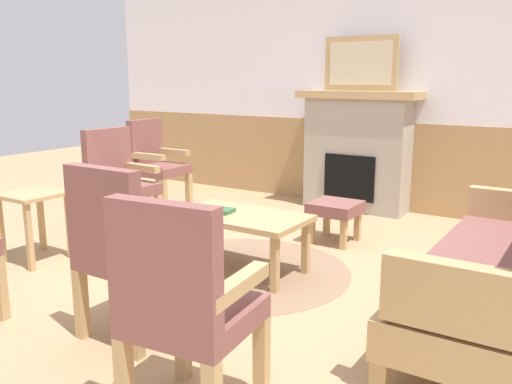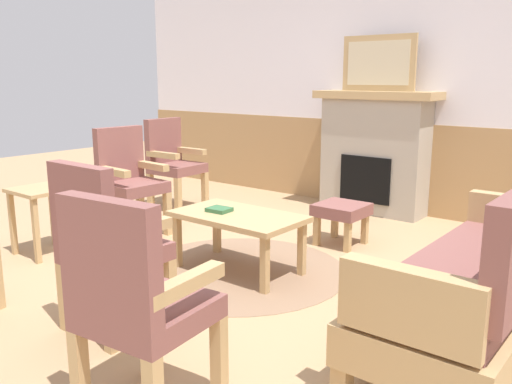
% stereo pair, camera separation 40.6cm
% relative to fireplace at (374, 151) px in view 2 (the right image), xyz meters
% --- Properties ---
extents(ground_plane, '(14.00, 14.00, 0.00)m').
position_rel_fireplace_xyz_m(ground_plane, '(0.00, -2.35, -0.65)').
color(ground_plane, tan).
extents(wall_back, '(7.20, 0.14, 2.70)m').
position_rel_fireplace_xyz_m(wall_back, '(0.00, 0.25, 0.66)').
color(wall_back, white).
rests_on(wall_back, ground_plane).
extents(fireplace, '(1.30, 0.44, 1.28)m').
position_rel_fireplace_xyz_m(fireplace, '(0.00, 0.00, 0.00)').
color(fireplace, '#A39989').
rests_on(fireplace, ground_plane).
extents(framed_picture, '(0.80, 0.04, 0.56)m').
position_rel_fireplace_xyz_m(framed_picture, '(0.00, 0.00, 0.91)').
color(framed_picture, tan).
rests_on(framed_picture, fireplace).
extents(couch, '(0.70, 1.80, 0.98)m').
position_rel_fireplace_xyz_m(couch, '(1.82, -2.38, -0.26)').
color(couch, tan).
rests_on(couch, ground_plane).
extents(coffee_table, '(0.96, 0.56, 0.44)m').
position_rel_fireplace_xyz_m(coffee_table, '(0.05, -2.27, -0.27)').
color(coffee_table, tan).
rests_on(coffee_table, ground_plane).
extents(round_rug, '(1.62, 1.62, 0.01)m').
position_rel_fireplace_xyz_m(round_rug, '(0.05, -2.27, -0.65)').
color(round_rug, '#896B51').
rests_on(round_rug, ground_plane).
extents(book_on_table, '(0.18, 0.15, 0.03)m').
position_rel_fireplace_xyz_m(book_on_table, '(-0.10, -2.31, -0.20)').
color(book_on_table, '#33663D').
rests_on(book_on_table, coffee_table).
extents(footstool, '(0.40, 0.40, 0.36)m').
position_rel_fireplace_xyz_m(footstool, '(0.32, -1.23, -0.37)').
color(footstool, tan).
rests_on(footstool, ground_plane).
extents(armchair_near_fireplace, '(0.51, 0.51, 0.98)m').
position_rel_fireplace_xyz_m(armchair_near_fireplace, '(-1.36, -2.15, -0.11)').
color(armchair_near_fireplace, tan).
rests_on(armchair_near_fireplace, ground_plane).
extents(armchair_by_window_left, '(0.50, 0.50, 0.98)m').
position_rel_fireplace_xyz_m(armchair_by_window_left, '(-1.80, -1.21, -0.11)').
color(armchair_by_window_left, tan).
rests_on(armchair_by_window_left, ground_plane).
extents(armchair_front_left, '(0.48, 0.48, 0.98)m').
position_rel_fireplace_xyz_m(armchair_front_left, '(0.11, -3.48, -0.11)').
color(armchair_front_left, tan).
rests_on(armchair_front_left, ground_plane).
extents(armchair_corner_left, '(0.53, 0.53, 0.98)m').
position_rel_fireplace_xyz_m(armchair_corner_left, '(0.88, -3.88, -0.11)').
color(armchair_corner_left, tan).
rests_on(armchair_corner_left, ground_plane).
extents(side_table, '(0.44, 0.44, 0.55)m').
position_rel_fireplace_xyz_m(side_table, '(-1.45, -2.95, -0.22)').
color(side_table, tan).
rests_on(side_table, ground_plane).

